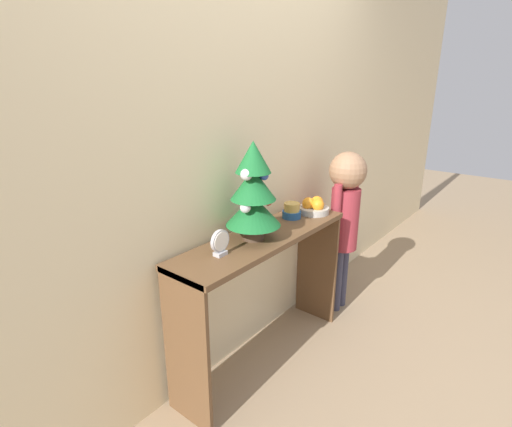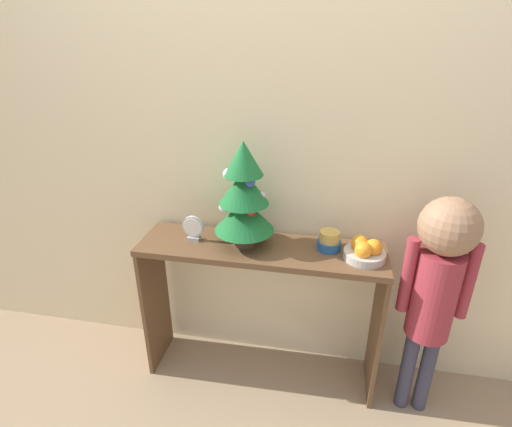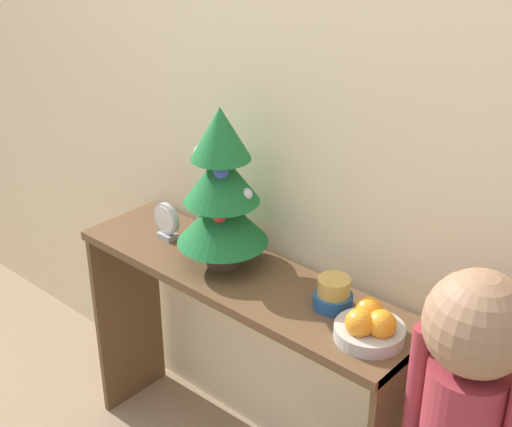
{
  "view_description": "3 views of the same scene",
  "coord_description": "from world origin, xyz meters",
  "px_view_note": "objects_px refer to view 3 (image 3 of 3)",
  "views": [
    {
      "loc": [
        -1.59,
        -1.05,
        1.6
      ],
      "look_at": [
        -0.07,
        0.17,
        0.93
      ],
      "focal_mm": 28.0,
      "sensor_mm": 36.0,
      "label": 1
    },
    {
      "loc": [
        0.3,
        -1.49,
        1.75
      ],
      "look_at": [
        -0.02,
        0.13,
        0.99
      ],
      "focal_mm": 28.0,
      "sensor_mm": 36.0,
      "label": 2
    },
    {
      "loc": [
        1.29,
        -1.21,
        1.93
      ],
      "look_at": [
        0.06,
        0.17,
        1.02
      ],
      "focal_mm": 50.0,
      "sensor_mm": 36.0,
      "label": 3
    }
  ],
  "objects_px": {
    "mini_tree": "(221,190)",
    "singing_bowl": "(333,294)",
    "child_figure": "(464,411)",
    "fruit_bowl": "(370,326)",
    "desk_clock": "(166,222)"
  },
  "relations": [
    {
      "from": "fruit_bowl",
      "to": "desk_clock",
      "type": "distance_m",
      "value": 0.82
    },
    {
      "from": "mini_tree",
      "to": "child_figure",
      "type": "height_order",
      "value": "mini_tree"
    },
    {
      "from": "mini_tree",
      "to": "singing_bowl",
      "type": "height_order",
      "value": "mini_tree"
    },
    {
      "from": "singing_bowl",
      "to": "desk_clock",
      "type": "distance_m",
      "value": 0.66
    },
    {
      "from": "mini_tree",
      "to": "singing_bowl",
      "type": "xyz_separation_m",
      "value": [
        0.4,
        0.03,
        -0.21
      ]
    },
    {
      "from": "mini_tree",
      "to": "desk_clock",
      "type": "relative_size",
      "value": 3.97
    },
    {
      "from": "singing_bowl",
      "to": "child_figure",
      "type": "bearing_deg",
      "value": -14.5
    },
    {
      "from": "mini_tree",
      "to": "fruit_bowl",
      "type": "relative_size",
      "value": 2.71
    },
    {
      "from": "singing_bowl",
      "to": "child_figure",
      "type": "height_order",
      "value": "child_figure"
    },
    {
      "from": "mini_tree",
      "to": "desk_clock",
      "type": "bearing_deg",
      "value": -178.62
    },
    {
      "from": "mini_tree",
      "to": "child_figure",
      "type": "relative_size",
      "value": 0.45
    },
    {
      "from": "fruit_bowl",
      "to": "child_figure",
      "type": "relative_size",
      "value": 0.17
    },
    {
      "from": "singing_bowl",
      "to": "child_figure",
      "type": "distance_m",
      "value": 0.49
    },
    {
      "from": "fruit_bowl",
      "to": "desk_clock",
      "type": "xyz_separation_m",
      "value": [
        -0.82,
        0.02,
        0.02
      ]
    },
    {
      "from": "mini_tree",
      "to": "singing_bowl",
      "type": "bearing_deg",
      "value": 4.39
    }
  ]
}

